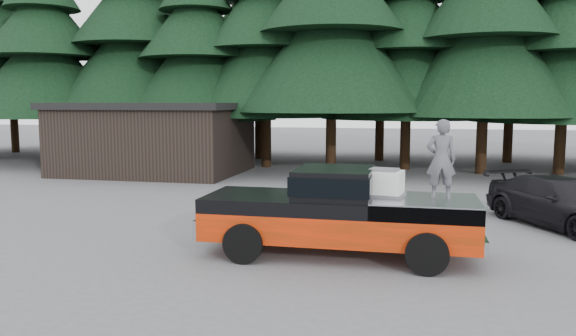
% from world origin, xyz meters
% --- Properties ---
extents(ground, '(120.00, 120.00, 0.00)m').
position_xyz_m(ground, '(0.00, 0.00, 0.00)').
color(ground, '#535356').
rests_on(ground, ground).
extents(pickup_truck, '(6.00, 2.04, 1.33)m').
position_xyz_m(pickup_truck, '(1.36, -0.52, 0.67)').
color(pickup_truck, red).
rests_on(pickup_truck, ground).
extents(truck_cab, '(1.66, 1.90, 0.59)m').
position_xyz_m(truck_cab, '(1.26, -0.52, 1.62)').
color(truck_cab, black).
rests_on(truck_cab, pickup_truck).
extents(air_compressor, '(0.86, 0.76, 0.53)m').
position_xyz_m(air_compressor, '(2.31, -0.37, 1.59)').
color(air_compressor, white).
rests_on(air_compressor, pickup_truck).
extents(man_on_bed, '(0.63, 0.44, 1.66)m').
position_xyz_m(man_on_bed, '(3.47, -0.49, 2.16)').
color(man_on_bed, '#4D4E53').
rests_on(man_on_bed, pickup_truck).
extents(parked_car, '(3.93, 4.91, 1.33)m').
position_xyz_m(parked_car, '(6.80, 3.63, 0.67)').
color(parked_car, black).
rests_on(parked_car, ground).
extents(utility_building, '(8.40, 6.40, 3.30)m').
position_xyz_m(utility_building, '(-9.00, 12.00, 1.67)').
color(utility_building, black).
rests_on(utility_building, ground).
extents(treeline, '(60.15, 16.05, 17.50)m').
position_xyz_m(treeline, '(0.42, 17.20, 7.72)').
color(treeline, black).
rests_on(treeline, ground).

